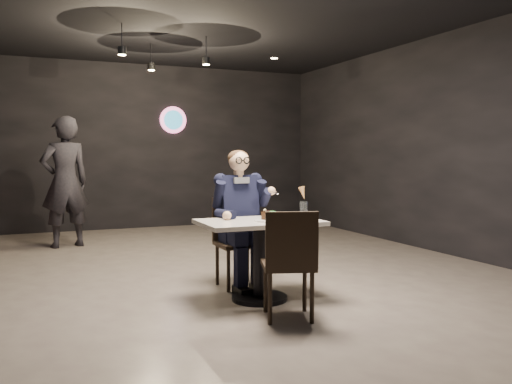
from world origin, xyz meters
name	(u,v)px	position (x,y,z in m)	size (l,w,h in m)	color
floor	(205,280)	(0.00, 0.00, 0.00)	(9.00, 9.00, 0.00)	gray
wall_sign	(173,120)	(0.80, 4.47, 2.00)	(0.50, 0.06, 0.50)	pink
pendant_lights	(160,44)	(0.00, 2.00, 2.88)	(1.40, 1.20, 0.36)	black
main_table	(260,260)	(0.23, -0.94, 0.38)	(1.10, 0.70, 0.75)	beige
chair_far	(238,242)	(0.23, -0.39, 0.46)	(0.42, 0.46, 0.92)	black
chair_near	(288,263)	(0.23, -1.54, 0.46)	(0.42, 0.46, 0.92)	black
seated_man	(238,217)	(0.23, -0.39, 0.72)	(0.60, 0.80, 1.44)	black
dessert_plate	(266,221)	(0.25, -1.03, 0.76)	(0.21, 0.21, 0.01)	white
cake_slice	(268,216)	(0.29, -1.00, 0.80)	(0.10, 0.08, 0.07)	black
mint_leaf	(272,211)	(0.30, -1.07, 0.84)	(0.07, 0.04, 0.01)	green
sundae_glass	(304,210)	(0.66, -1.00, 0.83)	(0.07, 0.07, 0.17)	silver
wafer_cone	(303,193)	(0.66, -0.99, 0.99)	(0.06, 0.06, 0.12)	tan
passerby	(65,182)	(-1.24, 2.84, 0.96)	(0.70, 0.46, 1.91)	black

